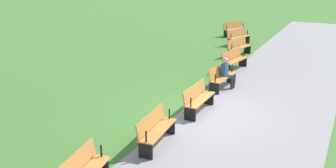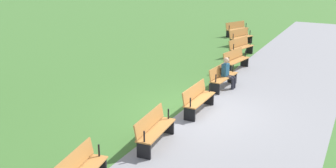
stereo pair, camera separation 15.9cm
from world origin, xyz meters
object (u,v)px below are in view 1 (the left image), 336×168
at_px(bench_2, 239,47).
at_px(bench_3, 234,59).
at_px(person_seated, 227,72).
at_px(bench_0, 234,28).
at_px(bench_1, 238,37).
at_px(bench_6, 155,129).
at_px(bench_4, 222,76).
at_px(bench_5, 198,98).

bearing_deg(bench_2, bench_3, 27.21).
bearing_deg(person_seated, bench_0, -159.28).
xyz_separation_m(bench_0, bench_1, (2.51, 1.02, 0.00)).
bearing_deg(bench_1, bench_0, -137.96).
height_order(bench_1, bench_6, same).
relative_size(bench_4, bench_6, 1.00).
height_order(bench_2, bench_4, same).
xyz_separation_m(bench_1, bench_3, (5.23, 1.38, 0.00)).
distance_m(bench_0, bench_3, 8.11).
bearing_deg(bench_3, bench_5, 14.85).
distance_m(bench_0, bench_5, 13.45).
bearing_deg(bench_4, person_seated, 133.39).
xyz_separation_m(bench_3, bench_6, (8.10, 0.35, 0.00)).
height_order(bench_4, bench_6, same).
distance_m(bench_3, bench_6, 8.11).
xyz_separation_m(bench_5, bench_6, (2.71, -0.12, 0.00)).
bearing_deg(bench_2, person_seated, 26.59).
relative_size(bench_4, person_seated, 1.45).
distance_m(bench_0, bench_1, 2.71).
bearing_deg(person_seated, bench_2, -163.32).
height_order(bench_4, person_seated, person_seated).
relative_size(bench_0, bench_4, 1.00).
bearing_deg(bench_0, bench_4, 39.59).
relative_size(bench_3, bench_4, 1.01).
distance_m(bench_4, bench_6, 5.42).
xyz_separation_m(bench_0, bench_2, (5.10, 1.83, 0.00)).
bearing_deg(person_seated, bench_6, 3.37).
bearing_deg(bench_6, bench_5, 172.58).
relative_size(bench_1, bench_2, 1.00).
distance_m(bench_1, bench_6, 13.45).
distance_m(bench_1, bench_5, 10.79).
height_order(bench_6, person_seated, person_seated).
relative_size(bench_5, bench_6, 0.98).
bearing_deg(bench_4, bench_5, 7.42).
bearing_deg(bench_6, bench_0, -175.09).
xyz_separation_m(bench_0, person_seated, (10.31, 2.91, 0.17)).
xyz_separation_m(bench_1, bench_2, (2.59, 0.80, 0.00)).
xyz_separation_m(bench_2, bench_6, (10.75, 0.93, 0.00)).
xyz_separation_m(bench_3, person_seated, (2.57, 0.50, 0.17)).
bearing_deg(bench_2, bench_6, 19.80).
bearing_deg(bench_5, bench_1, -170.13).
bearing_deg(person_seated, bench_4, -46.61).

